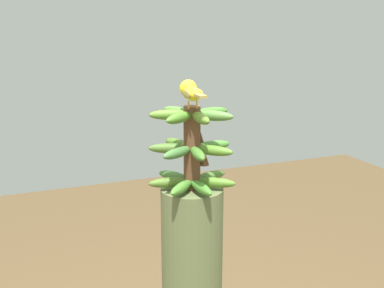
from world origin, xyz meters
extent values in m
cylinder|color=brown|center=(0.00, 0.00, 1.42)|extent=(0.06, 0.06, 0.28)
ellipsoid|color=#407F29|center=(-0.07, 0.03, 1.31)|extent=(0.14, 0.08, 0.03)
ellipsoid|color=#3F6C2C|center=(-0.07, -0.04, 1.31)|extent=(0.14, 0.10, 0.03)
ellipsoid|color=#4C6C25|center=(-0.01, -0.08, 1.31)|extent=(0.05, 0.14, 0.03)
ellipsoid|color=#477E2C|center=(0.05, -0.06, 1.31)|extent=(0.12, 0.12, 0.03)
ellipsoid|color=#3F7629|center=(0.08, 0.00, 1.31)|extent=(0.14, 0.04, 0.03)
ellipsoid|color=#4F7D26|center=(0.04, 0.06, 1.31)|extent=(0.11, 0.13, 0.03)
ellipsoid|color=#446D29|center=(-0.02, 0.07, 1.31)|extent=(0.07, 0.14, 0.03)
ellipsoid|color=#406E34|center=(0.04, -0.06, 1.42)|extent=(0.10, 0.14, 0.03)
ellipsoid|color=#417328|center=(0.07, -0.01, 1.42)|extent=(0.14, 0.05, 0.03)
ellipsoid|color=#507B26|center=(0.05, 0.05, 1.42)|extent=(0.12, 0.12, 0.03)
ellipsoid|color=#447C2F|center=(-0.01, 0.07, 1.42)|extent=(0.04, 0.14, 0.03)
ellipsoid|color=#447430|center=(-0.06, 0.04, 1.42)|extent=(0.13, 0.10, 0.03)
ellipsoid|color=#497025|center=(-0.07, -0.02, 1.42)|extent=(0.14, 0.07, 0.03)
ellipsoid|color=#486B2A|center=(-0.03, -0.07, 1.42)|extent=(0.08, 0.14, 0.03)
ellipsoid|color=#4E7832|center=(-0.06, 0.03, 1.53)|extent=(0.14, 0.10, 0.03)
ellipsoid|color=#4A7430|center=(-0.07, -0.03, 1.53)|extent=(0.14, 0.08, 0.03)
ellipsoid|color=#517E28|center=(-0.02, -0.07, 1.53)|extent=(0.07, 0.14, 0.03)
ellipsoid|color=#487B27|center=(0.04, -0.06, 1.53)|extent=(0.11, 0.13, 0.03)
ellipsoid|color=#507425|center=(0.07, 0.00, 1.53)|extent=(0.14, 0.04, 0.03)
ellipsoid|color=#4D7936|center=(0.05, 0.05, 1.53)|extent=(0.12, 0.12, 0.03)
ellipsoid|color=#3E7229|center=(-0.01, 0.07, 1.53)|extent=(0.05, 0.14, 0.03)
cone|color=#4C2D1E|center=(-0.02, 0.04, 1.45)|extent=(0.04, 0.04, 0.06)
cone|color=brown|center=(0.00, 0.04, 1.39)|extent=(0.04, 0.04, 0.06)
cylinder|color=#C68933|center=(0.04, 0.00, 1.57)|extent=(0.01, 0.01, 0.02)
cylinder|color=#C68933|center=(0.04, -0.03, 1.57)|extent=(0.01, 0.00, 0.02)
ellipsoid|color=yellow|center=(0.04, -0.01, 1.61)|extent=(0.10, 0.05, 0.05)
ellipsoid|color=olive|center=(0.04, 0.01, 1.61)|extent=(0.07, 0.01, 0.03)
ellipsoid|color=olive|center=(0.04, -0.04, 1.61)|extent=(0.07, 0.01, 0.03)
cube|color=olive|center=(0.11, -0.02, 1.61)|extent=(0.06, 0.03, 0.01)
sphere|color=yellow|center=(0.00, -0.01, 1.62)|extent=(0.06, 0.06, 0.06)
sphere|color=black|center=(-0.01, -0.03, 1.62)|extent=(0.01, 0.01, 0.01)
cone|color=orange|center=(-0.04, -0.01, 1.62)|extent=(0.03, 0.02, 0.02)
camera|label=1|loc=(1.44, -0.59, 1.82)|focal=45.79mm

